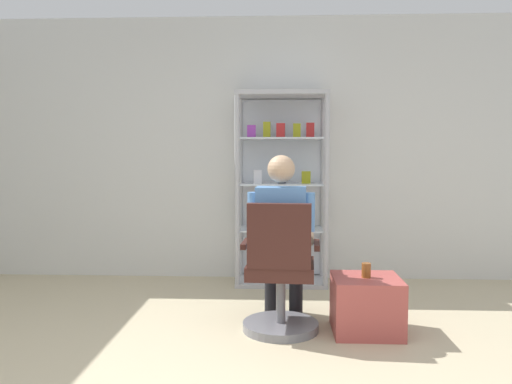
{
  "coord_description": "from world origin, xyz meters",
  "views": [
    {
      "loc": [
        0.38,
        -2.31,
        1.3
      ],
      "look_at": [
        0.2,
        1.65,
        1.0
      ],
      "focal_mm": 35.55,
      "sensor_mm": 36.0,
      "label": 1
    }
  ],
  "objects_px": {
    "office_chair": "(280,279)",
    "seated_shopkeeper": "(282,232)",
    "tea_glass": "(366,270)",
    "display_cabinet_main": "(281,187)",
    "storage_crate": "(366,305)"
  },
  "relations": [
    {
      "from": "office_chair",
      "to": "seated_shopkeeper",
      "type": "relative_size",
      "value": 0.74
    },
    {
      "from": "office_chair",
      "to": "tea_glass",
      "type": "height_order",
      "value": "office_chair"
    },
    {
      "from": "office_chair",
      "to": "seated_shopkeeper",
      "type": "height_order",
      "value": "seated_shopkeeper"
    },
    {
      "from": "display_cabinet_main",
      "to": "office_chair",
      "type": "xyz_separation_m",
      "value": [
        -0.01,
        -1.47,
        -0.57
      ]
    },
    {
      "from": "display_cabinet_main",
      "to": "storage_crate",
      "type": "distance_m",
      "value": 1.73
    },
    {
      "from": "display_cabinet_main",
      "to": "seated_shopkeeper",
      "type": "height_order",
      "value": "display_cabinet_main"
    },
    {
      "from": "office_chair",
      "to": "tea_glass",
      "type": "distance_m",
      "value": 0.62
    },
    {
      "from": "tea_glass",
      "to": "display_cabinet_main",
      "type": "bearing_deg",
      "value": 112.9
    },
    {
      "from": "seated_shopkeeper",
      "to": "storage_crate",
      "type": "height_order",
      "value": "seated_shopkeeper"
    },
    {
      "from": "seated_shopkeeper",
      "to": "storage_crate",
      "type": "bearing_deg",
      "value": -11.35
    },
    {
      "from": "display_cabinet_main",
      "to": "office_chair",
      "type": "relative_size",
      "value": 1.98
    },
    {
      "from": "display_cabinet_main",
      "to": "storage_crate",
      "type": "relative_size",
      "value": 3.92
    },
    {
      "from": "display_cabinet_main",
      "to": "tea_glass",
      "type": "distance_m",
      "value": 1.64
    },
    {
      "from": "office_chair",
      "to": "storage_crate",
      "type": "height_order",
      "value": "office_chair"
    },
    {
      "from": "seated_shopkeeper",
      "to": "tea_glass",
      "type": "xyz_separation_m",
      "value": [
        0.61,
        -0.13,
        -0.25
      ]
    }
  ]
}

